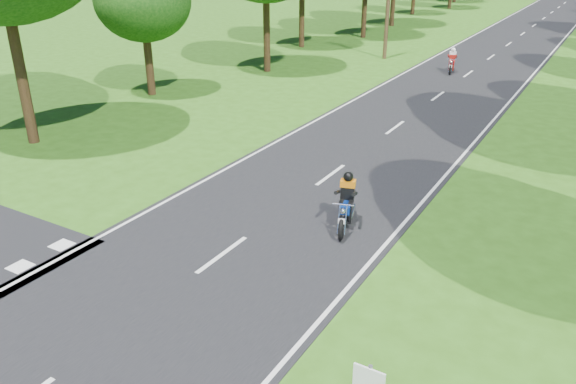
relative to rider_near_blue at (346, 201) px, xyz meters
The scene contains 5 objects.
ground 5.36m from the rider_near_blue, 111.88° to the right, with size 160.00×160.00×0.00m, color #2B5513.
main_road 45.13m from the rider_near_blue, 92.51° to the left, with size 7.00×140.00×0.02m, color black.
road_markings 43.27m from the rider_near_blue, 92.80° to the left, with size 7.40×140.00×0.01m.
rider_near_blue is the anchor object (origin of this frame).
rider_far_red 21.12m from the rider_near_blue, 98.06° to the left, with size 0.57×1.71×1.42m, color #B60E0F, non-canonical shape.
Camera 1 is at (7.49, -7.54, 7.09)m, focal length 35.00 mm.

